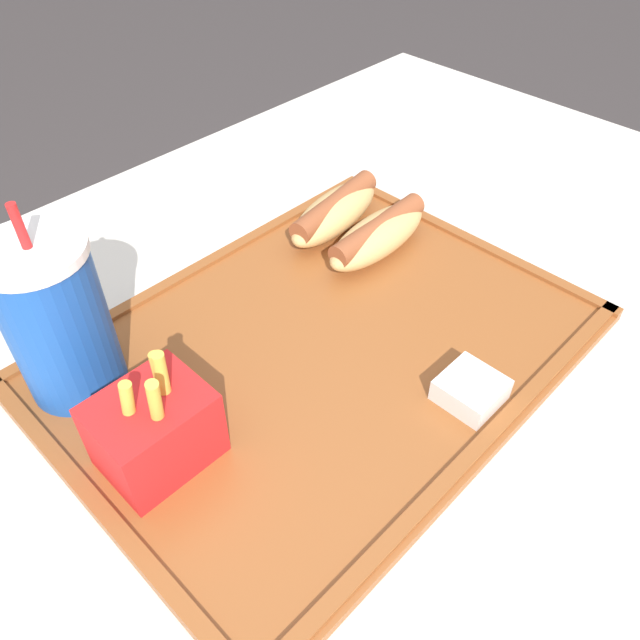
# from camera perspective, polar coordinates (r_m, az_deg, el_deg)

# --- Properties ---
(ground_plane) EXTENTS (8.00, 8.00, 0.00)m
(ground_plane) POSITION_cam_1_polar(r_m,az_deg,el_deg) (1.25, 1.94, -26.84)
(ground_plane) COLOR #383333
(dining_table) EXTENTS (1.14, 0.81, 0.77)m
(dining_table) POSITION_cam_1_polar(r_m,az_deg,el_deg) (0.90, 2.54, -18.54)
(dining_table) COLOR beige
(dining_table) RESTS_ON ground_plane
(food_tray) EXTENTS (0.46, 0.34, 0.01)m
(food_tray) POSITION_cam_1_polar(r_m,az_deg,el_deg) (0.56, 0.00, -2.57)
(food_tray) COLOR brown
(food_tray) RESTS_ON dining_table
(soda_cup) EXTENTS (0.08, 0.08, 0.18)m
(soda_cup) POSITION_cam_1_polar(r_m,az_deg,el_deg) (0.52, -22.92, -0.03)
(soda_cup) COLOR #194CA5
(soda_cup) RESTS_ON food_tray
(hot_dog_far) EXTENTS (0.15, 0.07, 0.04)m
(hot_dog_far) POSITION_cam_1_polar(r_m,az_deg,el_deg) (0.68, 1.34, 9.93)
(hot_dog_far) COLOR tan
(hot_dog_far) RESTS_ON food_tray
(hot_dog_near) EXTENTS (0.14, 0.05, 0.04)m
(hot_dog_near) POSITION_cam_1_polar(r_m,az_deg,el_deg) (0.65, 5.31, 7.80)
(hot_dog_near) COLOR tan
(hot_dog_near) RESTS_ON food_tray
(fries_carton) EXTENTS (0.08, 0.06, 0.10)m
(fries_carton) POSITION_cam_1_polar(r_m,az_deg,el_deg) (0.47, -14.89, -9.58)
(fries_carton) COLOR red
(fries_carton) RESTS_ON food_tray
(sauce_cup_mayo) EXTENTS (0.05, 0.05, 0.02)m
(sauce_cup_mayo) POSITION_cam_1_polar(r_m,az_deg,el_deg) (0.52, 13.62, -6.16)
(sauce_cup_mayo) COLOR silver
(sauce_cup_mayo) RESTS_ON food_tray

